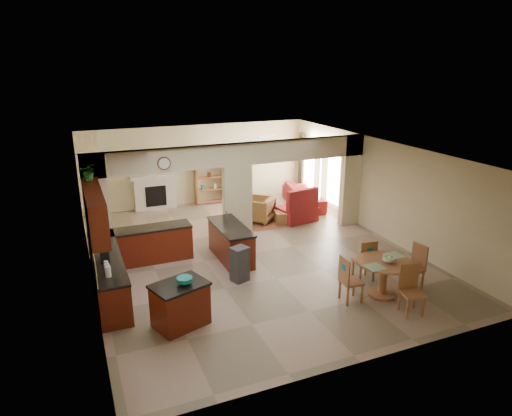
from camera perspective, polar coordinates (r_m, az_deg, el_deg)
name	(u,v)px	position (r m, az deg, el deg)	size (l,w,h in m)	color
floor	(251,253)	(12.23, -0.63, -5.71)	(10.00, 10.00, 0.00)	gray
ceiling	(251,150)	(11.40, -0.68, 7.30)	(10.00, 10.00, 0.00)	white
wall_back	(198,165)	(16.33, -7.28, 5.40)	(8.00, 8.00, 0.00)	beige
wall_front	(367,289)	(7.67, 13.70, -9.79)	(8.00, 8.00, 0.00)	beige
wall_left	(86,224)	(10.97, -20.43, -1.87)	(10.00, 10.00, 0.00)	beige
wall_right	(379,188)	(13.69, 15.08, 2.47)	(10.00, 10.00, 0.00)	beige
partition_left_pier	(97,210)	(11.93, -19.26, -0.18)	(0.60, 0.25, 2.80)	beige
partition_center_pier	(237,204)	(12.72, -2.34, 0.52)	(0.80, 0.25, 2.20)	beige
partition_right_pier	(350,181)	(14.29, 11.71, 3.36)	(0.60, 0.25, 2.80)	beige
partition_header	(237,154)	(12.37, -2.42, 6.71)	(8.00, 0.25, 0.60)	beige
kitchen_counter	(125,261)	(11.11, -16.02, -6.36)	(2.52, 3.29, 1.48)	#481108
upper_cabinets	(95,211)	(10.05, -19.48, -0.40)	(0.35, 2.40, 0.90)	#481108
peninsula	(231,242)	(11.76, -3.15, -4.31)	(0.70, 1.85, 0.91)	#481108
wall_clock	(164,163)	(11.71, -11.42, 5.48)	(0.34, 0.34, 0.03)	#4D3319
rug	(261,223)	(14.46, 0.65, -1.87)	(1.60, 1.30, 0.01)	brown
fireplace	(155,192)	(16.03, -12.52, 1.97)	(1.60, 0.35, 1.20)	beige
shelving_unit	(209,179)	(16.37, -5.86, 3.68)	(1.00, 0.32, 1.80)	brown
window_a	(335,177)	(15.53, 9.82, 3.87)	(0.02, 0.90, 1.90)	white
window_b	(310,166)	(16.95, 6.77, 5.19)	(0.02, 0.90, 1.90)	white
glazed_door	(322,175)	(16.27, 8.21, 4.05)	(0.02, 0.70, 2.10)	white
drape_a_left	(344,181)	(15.03, 10.91, 3.34)	(0.10, 0.28, 2.30)	#391C17
drape_a_right	(325,173)	(16.01, 8.56, 4.35)	(0.10, 0.28, 2.30)	#391C17
drape_b_left	(317,170)	(16.43, 7.67, 4.74)	(0.10, 0.28, 2.30)	#391C17
drape_b_right	(301,163)	(17.45, 5.69, 5.59)	(0.10, 0.28, 2.30)	#391C17
ceiling_fan	(259,138)	(14.74, 0.37, 8.78)	(1.00, 1.00, 0.10)	white
kitchen_island	(180,304)	(9.06, -9.45, -11.81)	(1.20, 1.02, 0.88)	#481108
teal_bowl	(185,281)	(8.80, -8.92, -8.99)	(0.30, 0.30, 0.14)	#13827D
trash_can	(240,265)	(10.65, -2.07, -7.19)	(0.36, 0.31, 0.77)	#323234
dining_table	(384,273)	(10.32, 15.66, -7.84)	(1.20, 1.20, 0.82)	brown
fruit_bowl	(389,259)	(10.14, 16.26, -6.16)	(0.27, 0.27, 0.14)	#61A122
sofa	(303,196)	(16.18, 5.94, 1.49)	(0.94, 2.40, 0.70)	maroon
chaise	(296,214)	(14.71, 5.08, -0.69)	(1.12, 0.92, 0.45)	maroon
armchair	(259,209)	(14.50, 0.39, -0.18)	(0.84, 0.87, 0.79)	maroon
ottoman	(283,217)	(14.42, 3.43, -1.18)	(0.52, 0.52, 0.38)	maroon
plant	(89,172)	(10.76, -20.18, 4.29)	(0.35, 0.31, 0.39)	#1A4A13
chair_north	(366,259)	(10.85, 13.58, -6.22)	(0.46, 0.46, 1.02)	brown
chair_east	(415,265)	(10.89, 19.31, -6.68)	(0.47, 0.47, 1.02)	brown
chair_south	(411,287)	(9.85, 18.76, -9.31)	(0.50, 0.50, 1.02)	brown
chair_west	(348,278)	(9.88, 11.45, -8.56)	(0.45, 0.45, 1.02)	brown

